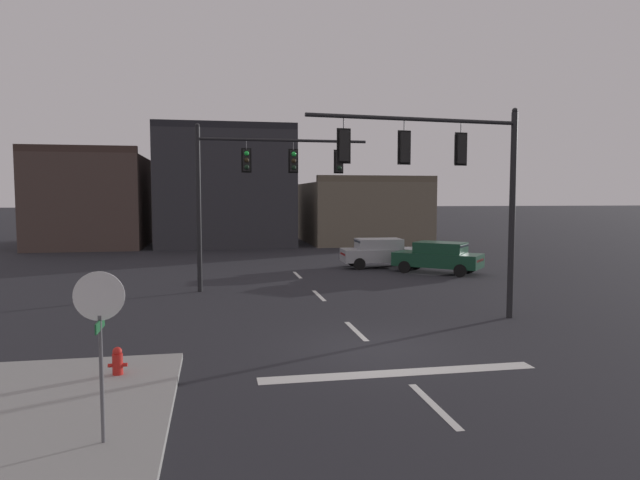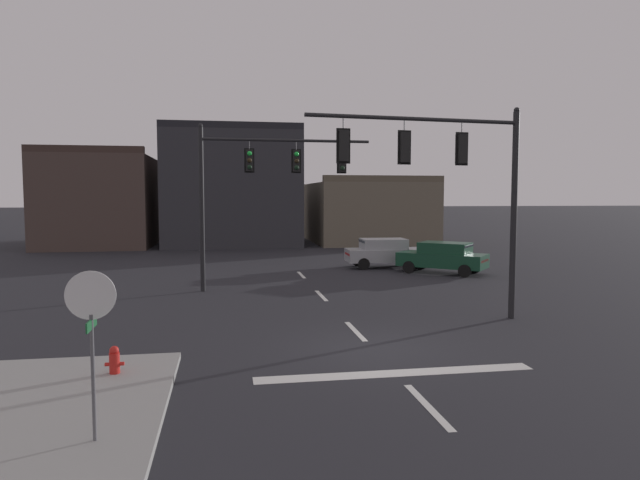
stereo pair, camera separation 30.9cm
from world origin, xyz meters
name	(u,v)px [view 1 (the left image)]	position (x,y,z in m)	size (l,w,h in m)	color
ground_plane	(375,349)	(0.00, 0.00, 0.00)	(400.00, 400.00, 0.00)	#232328
sidewalk_near_corner	(15,431)	(-7.36, -4.00, 0.07)	(5.00, 8.00, 0.15)	gray
stop_bar_paint	(400,373)	(0.00, -2.00, 0.00)	(6.40, 0.50, 0.01)	silver
lane_centreline	(356,331)	(0.00, 2.00, 0.00)	(0.16, 26.40, 0.01)	silver
signal_mast_near_side	(451,171)	(3.17, 2.65, 4.74)	(6.99, 0.85, 6.78)	black
signal_mast_far_side	(254,177)	(-2.41, 9.90, 4.79)	(7.23, 0.42, 6.95)	black
stop_sign	(100,316)	(-5.80, -4.87, 2.14)	(0.76, 0.64, 2.83)	#56565B
car_lot_nearside	(381,252)	(5.02, 16.21, 0.86)	(4.50, 2.02, 1.61)	#9EA0A5
car_lot_middle	(438,257)	(7.26, 13.35, 0.86)	(4.52, 4.22, 1.61)	#143D28
fire_hydrant	(118,366)	(-6.14, -1.43, 0.33)	(0.40, 0.30, 0.75)	red
building_row	(216,199)	(-3.97, 33.82, 3.70)	(30.94, 13.30, 9.47)	#473833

